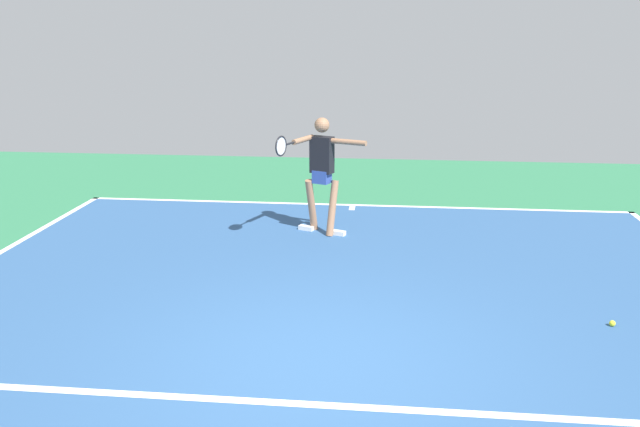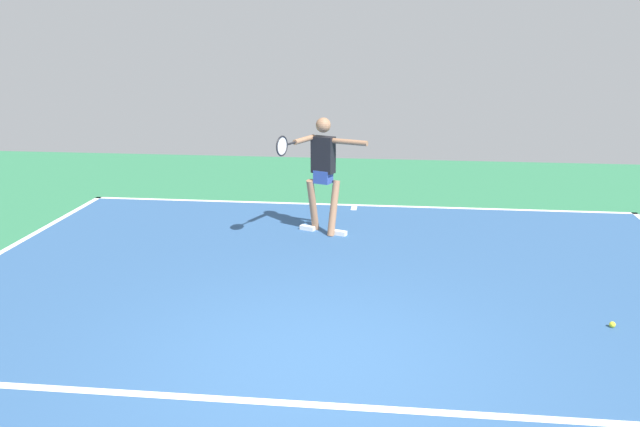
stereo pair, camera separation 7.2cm
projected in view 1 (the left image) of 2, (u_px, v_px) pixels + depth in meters
The scene contains 7 objects.
ground_plane at pixel (317, 365), 6.28m from camera, with size 20.91×20.91×0.00m, color #2D754C.
court_surface at pixel (317, 365), 6.28m from camera, with size 9.80×12.02×0.00m, color #2D5484.
court_line_baseline_near at pixel (353, 205), 11.99m from camera, with size 9.80×0.10×0.01m, color white.
court_line_service at pixel (308, 404), 5.62m from camera, with size 7.35×0.10×0.01m, color white.
court_line_centre_mark at pixel (352, 208), 11.80m from camera, with size 0.10×0.30×0.01m, color white.
tennis_player at pixel (321, 167), 10.07m from camera, with size 1.25×1.15×1.81m.
tennis_ball_far_corner at pixel (612, 323), 7.10m from camera, with size 0.07×0.07×0.07m, color yellow.
Camera 1 is at (-0.62, 5.63, 3.07)m, focal length 37.25 mm.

